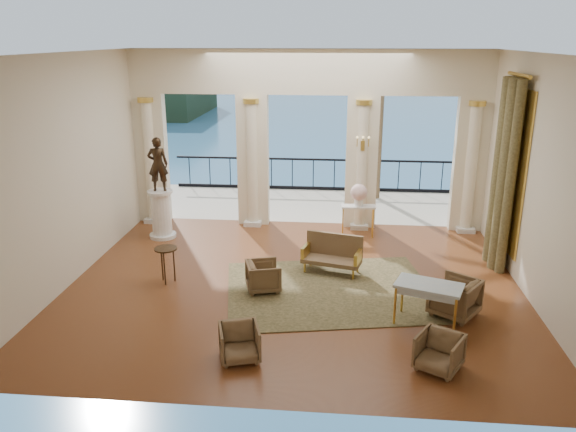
# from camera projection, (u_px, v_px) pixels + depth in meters

# --- Properties ---
(floor) EXTENTS (9.00, 9.00, 0.00)m
(floor) POSITION_uv_depth(u_px,v_px,m) (294.00, 285.00, 11.33)
(floor) COLOR #4C200D
(floor) RESTS_ON ground
(room_walls) EXTENTS (9.00, 9.00, 9.00)m
(room_walls) POSITION_uv_depth(u_px,v_px,m) (289.00, 156.00, 9.39)
(room_walls) COLOR #EDE2C7
(room_walls) RESTS_ON ground
(arcade) EXTENTS (9.00, 0.56, 4.50)m
(arcade) POSITION_uv_depth(u_px,v_px,m) (307.00, 128.00, 14.16)
(arcade) COLOR #FAECCD
(arcade) RESTS_ON ground
(terrace) EXTENTS (10.00, 3.60, 0.10)m
(terrace) POSITION_uv_depth(u_px,v_px,m) (310.00, 205.00, 16.84)
(terrace) COLOR beige
(terrace) RESTS_ON ground
(balustrade) EXTENTS (9.00, 0.06, 1.03)m
(balustrade) POSITION_uv_depth(u_px,v_px,m) (313.00, 177.00, 18.22)
(balustrade) COLOR black
(balustrade) RESTS_ON terrace
(palm_tree) EXTENTS (2.00, 2.00, 4.50)m
(palm_tree) POSITION_uv_depth(u_px,v_px,m) (383.00, 61.00, 16.15)
(palm_tree) COLOR #4C3823
(palm_tree) RESTS_ON terrace
(headland) EXTENTS (22.00, 18.00, 6.00)m
(headland) POSITION_uv_depth(u_px,v_px,m) (129.00, 92.00, 81.28)
(headland) COLOR black
(headland) RESTS_ON sea
(sea) EXTENTS (160.00, 160.00, 0.00)m
(sea) POSITION_uv_depth(u_px,v_px,m) (334.00, 126.00, 70.03)
(sea) COLOR #206398
(sea) RESTS_ON ground
(curtain) EXTENTS (0.33, 1.40, 4.09)m
(curtain) POSITION_uv_depth(u_px,v_px,m) (504.00, 175.00, 11.75)
(curtain) COLOR #4A4226
(curtain) RESTS_ON ground
(window_frame) EXTENTS (0.04, 1.60, 3.40)m
(window_frame) POSITION_uv_depth(u_px,v_px,m) (513.00, 171.00, 11.71)
(window_frame) COLOR gold
(window_frame) RESTS_ON room_walls
(wall_sconce) EXTENTS (0.30, 0.11, 0.33)m
(wall_sconce) POSITION_uv_depth(u_px,v_px,m) (363.00, 145.00, 13.85)
(wall_sconce) COLOR gold
(wall_sconce) RESTS_ON arcade
(rug) EXTENTS (4.50, 3.80, 0.02)m
(rug) POSITION_uv_depth(u_px,v_px,m) (330.00, 290.00, 11.06)
(rug) COLOR #2D321B
(rug) RESTS_ON ground
(armchair_a) EXTENTS (0.74, 0.71, 0.62)m
(armchair_a) POSITION_uv_depth(u_px,v_px,m) (239.00, 341.00, 8.64)
(armchair_a) COLOR #49371F
(armchair_a) RESTS_ON ground
(armchair_b) EXTENTS (0.82, 0.81, 0.63)m
(armchair_b) POSITION_uv_depth(u_px,v_px,m) (439.00, 351.00, 8.36)
(armchair_b) COLOR #49371F
(armchair_b) RESTS_ON ground
(armchair_c) EXTENTS (1.00, 1.01, 0.76)m
(armchair_c) POSITION_uv_depth(u_px,v_px,m) (455.00, 296.00, 9.98)
(armchair_c) COLOR #49371F
(armchair_c) RESTS_ON ground
(armchair_d) EXTENTS (0.74, 0.77, 0.65)m
(armchair_d) POSITION_uv_depth(u_px,v_px,m) (263.00, 275.00, 10.99)
(armchair_d) COLOR #49371F
(armchair_d) RESTS_ON ground
(settee) EXTENTS (1.31, 0.81, 0.81)m
(settee) POSITION_uv_depth(u_px,v_px,m) (333.00, 254.00, 11.86)
(settee) COLOR #49371F
(settee) RESTS_ON ground
(game_table) EXTENTS (1.25, 0.95, 0.76)m
(game_table) POSITION_uv_depth(u_px,v_px,m) (429.00, 288.00, 9.57)
(game_table) COLOR silver
(game_table) RESTS_ON ground
(pedestal) EXTENTS (0.65, 0.65, 1.20)m
(pedestal) POSITION_uv_depth(u_px,v_px,m) (162.00, 215.00, 13.84)
(pedestal) COLOR silver
(pedestal) RESTS_ON ground
(statue) EXTENTS (0.53, 0.39, 1.31)m
(statue) POSITION_uv_depth(u_px,v_px,m) (158.00, 164.00, 13.45)
(statue) COLOR black
(statue) RESTS_ON pedestal
(console_table) EXTENTS (0.85, 0.37, 0.79)m
(console_table) POSITION_uv_depth(u_px,v_px,m) (358.00, 211.00, 13.90)
(console_table) COLOR silver
(console_table) RESTS_ON ground
(urn) EXTENTS (0.41, 0.41, 0.55)m
(urn) POSITION_uv_depth(u_px,v_px,m) (359.00, 193.00, 13.76)
(urn) COLOR white
(urn) RESTS_ON console_table
(side_table) EXTENTS (0.46, 0.46, 0.74)m
(side_table) POSITION_uv_depth(u_px,v_px,m) (166.00, 253.00, 11.26)
(side_table) COLOR black
(side_table) RESTS_ON ground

